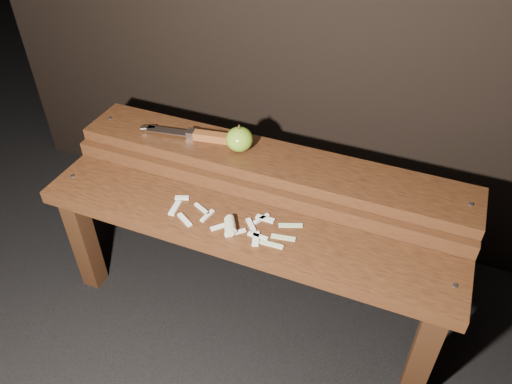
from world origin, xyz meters
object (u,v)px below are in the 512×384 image
at_px(bench_rear_tier, 269,180).
at_px(knife, 201,135).
at_px(bench_front_tier, 240,244).
at_px(apple, 239,139).

relative_size(bench_rear_tier, knife, 3.98).
bearing_deg(bench_front_tier, knife, 133.84).
distance_m(apple, knife, 0.13).
height_order(bench_front_tier, apple, apple).
distance_m(bench_front_tier, bench_rear_tier, 0.23).
bearing_deg(knife, apple, -3.16).
xyz_separation_m(bench_rear_tier, apple, (-0.10, 0.00, 0.12)).
relative_size(bench_rear_tier, apple, 14.17).
bearing_deg(bench_rear_tier, apple, 177.47).
bearing_deg(knife, bench_rear_tier, -2.89).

